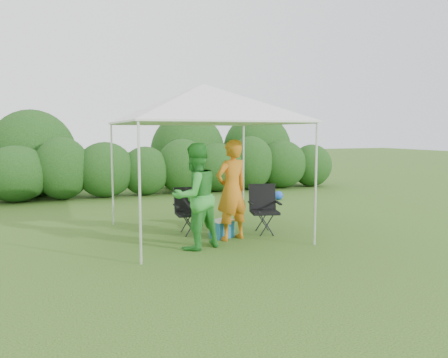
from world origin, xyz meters
name	(u,v)px	position (x,y,z in m)	size (l,w,h in m)	color
ground	(213,239)	(0.00, 0.00, 0.00)	(70.00, 70.00, 0.00)	#3E651F
hedge	(145,169)	(0.00, 6.00, 0.82)	(13.44, 1.53, 1.80)	#1F4917
canopy	(203,104)	(0.00, 0.50, 2.46)	(3.10, 3.10, 2.83)	silver
chair_right	(264,205)	(1.11, 0.18, 0.53)	(0.67, 0.64, 0.93)	black
chair_left	(188,208)	(-0.26, 0.66, 0.50)	(0.58, 0.53, 0.88)	black
man	(232,190)	(0.32, -0.12, 0.90)	(0.66, 0.43, 1.81)	#C46B16
woman	(195,196)	(-0.48, -0.45, 0.88)	(0.86, 0.67, 1.76)	green
cooler	(222,229)	(0.20, 0.07, 0.17)	(0.48, 0.42, 0.34)	#1F6790
bottle	(226,214)	(0.26, 0.03, 0.44)	(0.06, 0.06, 0.21)	#592D0C
lawn_toy	(269,194)	(3.14, 3.82, 0.15)	(0.62, 0.52, 0.31)	yellow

